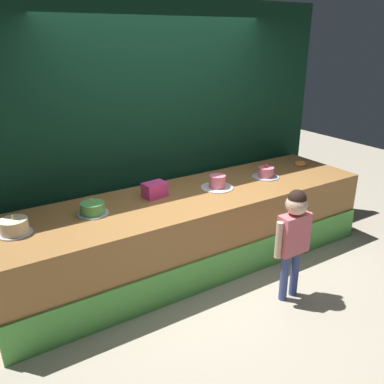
{
  "coord_description": "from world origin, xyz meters",
  "views": [
    {
      "loc": [
        -2.07,
        -2.75,
        2.32
      ],
      "look_at": [
        -0.12,
        0.31,
        0.91
      ],
      "focal_mm": 38.0,
      "sensor_mm": 36.0,
      "label": 1
    }
  ],
  "objects_px": {
    "cake_center_left": "(93,209)",
    "cake_far_right": "(266,173)",
    "donut": "(300,164)",
    "child_figure": "(294,230)",
    "cake_far_left": "(14,227)",
    "pink_box": "(155,190)",
    "cake_center_right": "(217,183)"
  },
  "relations": [
    {
      "from": "cake_center_left",
      "to": "cake_far_right",
      "type": "height_order",
      "value": "cake_center_left"
    },
    {
      "from": "donut",
      "to": "cake_center_left",
      "type": "bearing_deg",
      "value": -179.25
    },
    {
      "from": "child_figure",
      "to": "donut",
      "type": "height_order",
      "value": "child_figure"
    },
    {
      "from": "child_figure",
      "to": "cake_far_left",
      "type": "distance_m",
      "value": 2.38
    },
    {
      "from": "child_figure",
      "to": "cake_center_left",
      "type": "bearing_deg",
      "value": 142.69
    },
    {
      "from": "pink_box",
      "to": "cake_far_right",
      "type": "distance_m",
      "value": 1.36
    },
    {
      "from": "cake_far_left",
      "to": "cake_center_right",
      "type": "bearing_deg",
      "value": -0.63
    },
    {
      "from": "donut",
      "to": "cake_far_left",
      "type": "height_order",
      "value": "cake_far_left"
    },
    {
      "from": "donut",
      "to": "cake_center_left",
      "type": "distance_m",
      "value": 2.71
    },
    {
      "from": "cake_far_left",
      "to": "donut",
      "type": "bearing_deg",
      "value": 1.19
    },
    {
      "from": "pink_box",
      "to": "cake_far_right",
      "type": "height_order",
      "value": "cake_far_right"
    },
    {
      "from": "pink_box",
      "to": "cake_center_left",
      "type": "relative_size",
      "value": 0.81
    },
    {
      "from": "child_figure",
      "to": "pink_box",
      "type": "relative_size",
      "value": 4.69
    },
    {
      "from": "cake_far_left",
      "to": "pink_box",
      "type": "bearing_deg",
      "value": 4.77
    },
    {
      "from": "child_figure",
      "to": "cake_center_left",
      "type": "distance_m",
      "value": 1.82
    },
    {
      "from": "cake_center_right",
      "to": "child_figure",
      "type": "bearing_deg",
      "value": -85.02
    },
    {
      "from": "pink_box",
      "to": "cake_center_right",
      "type": "bearing_deg",
      "value": -11.3
    },
    {
      "from": "pink_box",
      "to": "donut",
      "type": "xyz_separation_m",
      "value": [
        2.03,
        -0.04,
        -0.05
      ]
    },
    {
      "from": "cake_far_left",
      "to": "cake_far_right",
      "type": "relative_size",
      "value": 0.9
    },
    {
      "from": "donut",
      "to": "cake_center_right",
      "type": "distance_m",
      "value": 1.36
    },
    {
      "from": "donut",
      "to": "cake_far_right",
      "type": "xyz_separation_m",
      "value": [
        -0.68,
        -0.11,
        0.03
      ]
    },
    {
      "from": "cake_center_left",
      "to": "cake_far_right",
      "type": "xyz_separation_m",
      "value": [
        2.03,
        -0.07,
        -0.0
      ]
    },
    {
      "from": "pink_box",
      "to": "cake_far_left",
      "type": "relative_size",
      "value": 0.83
    },
    {
      "from": "cake_far_right",
      "to": "cake_far_left",
      "type": "bearing_deg",
      "value": 179.24
    },
    {
      "from": "child_figure",
      "to": "cake_center_right",
      "type": "height_order",
      "value": "child_figure"
    },
    {
      "from": "pink_box",
      "to": "donut",
      "type": "height_order",
      "value": "pink_box"
    },
    {
      "from": "cake_far_right",
      "to": "pink_box",
      "type": "bearing_deg",
      "value": 173.72
    },
    {
      "from": "pink_box",
      "to": "cake_center_left",
      "type": "bearing_deg",
      "value": -173.42
    },
    {
      "from": "donut",
      "to": "cake_far_left",
      "type": "distance_m",
      "value": 3.39
    },
    {
      "from": "donut",
      "to": "cake_center_right",
      "type": "bearing_deg",
      "value": -176.08
    },
    {
      "from": "child_figure",
      "to": "donut",
      "type": "distance_m",
      "value": 1.7
    },
    {
      "from": "child_figure",
      "to": "cake_far_right",
      "type": "relative_size",
      "value": 3.51
    }
  ]
}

